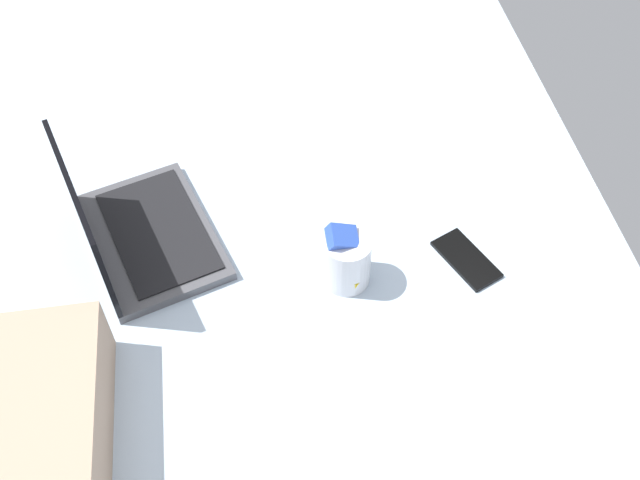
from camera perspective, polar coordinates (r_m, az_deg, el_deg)
The scene contains 4 objects.
bed_mattress at distance 163.07cm, azimuth -4.16°, elevation 1.54°, with size 180.00×140.00×18.00cm, color silver.
laptop at distance 147.61cm, azimuth -14.20°, elevation 0.65°, with size 38.49×32.06×23.00cm.
snack_cup at distance 136.96cm, azimuth 2.08°, elevation -1.49°, with size 9.29×9.00×14.15cm.
cell_phone at distance 146.68cm, azimuth 11.20°, elevation -1.46°, with size 6.80×14.00×0.80cm, color black.
Camera 1 is at (-106.57, 4.20, 132.35)cm, focal length 41.55 mm.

